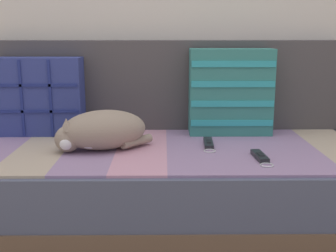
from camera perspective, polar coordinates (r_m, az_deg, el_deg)
name	(u,v)px	position (r m, az deg, el deg)	size (l,w,h in m)	color
ground_plane	(167,238)	(1.80, -0.14, -14.90)	(14.00, 14.00, 0.00)	#7A6651
couch	(167,186)	(1.85, -0.18, -8.13)	(1.75, 0.85, 0.36)	brown
sofa_backrest	(166,84)	(2.10, -0.26, 5.65)	(1.71, 0.14, 0.43)	#474242
throw_pillow_quilted	(40,96)	(2.04, -16.92, 3.87)	(0.39, 0.14, 0.36)	navy
throw_pillow_striped	(231,92)	(1.98, 8.47, 4.59)	(0.38, 0.14, 0.40)	#337A70
sleeping_cat	(100,131)	(1.72, -9.16, -0.69)	(0.39, 0.30, 0.16)	gray
game_remote_near	(260,157)	(1.63, 12.39, -4.10)	(0.05, 0.19, 0.02)	black
game_remote_far	(208,144)	(1.79, 5.50, -2.39)	(0.05, 0.20, 0.02)	black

